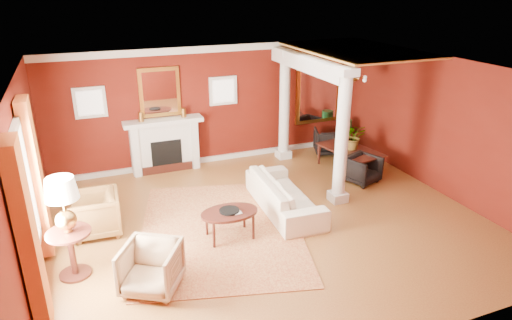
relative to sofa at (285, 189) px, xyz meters
name	(u,v)px	position (x,y,z in m)	size (l,w,h in m)	color
ground	(269,222)	(-0.50, -0.37, -0.45)	(8.00, 8.00, 0.00)	brown
room_shell	(270,121)	(-0.50, -0.37, 1.57)	(8.04, 7.04, 2.92)	#54140B
fireplace	(165,145)	(-1.80, 2.94, 0.20)	(1.85, 0.42, 1.29)	silver
overmantel_mirror	(160,92)	(-1.80, 3.08, 1.45)	(0.95, 0.07, 1.15)	gold
flank_window_left	(90,103)	(-3.35, 3.09, 1.35)	(0.70, 0.07, 0.70)	silver
flank_window_right	(223,91)	(-0.25, 3.09, 1.35)	(0.70, 0.07, 0.70)	silver
left_window	(31,204)	(-4.39, -0.97, 0.97)	(0.21, 2.55, 2.60)	white
column_front	(342,137)	(1.20, -0.07, 0.98)	(0.36, 0.36, 2.80)	silver
column_back	(285,104)	(1.20, 2.63, 0.98)	(0.36, 0.36, 2.80)	silver
header_beam	(307,63)	(1.20, 1.53, 2.17)	(0.30, 3.20, 0.32)	silver
amber_ceiling	(356,50)	(2.35, 1.38, 2.42)	(2.30, 3.40, 0.04)	#C6873A
dining_mirror	(318,92)	(2.40, 3.08, 1.10)	(1.30, 0.07, 1.70)	gold
chandelier	(355,77)	(2.40, 1.43, 1.80)	(0.60, 0.62, 0.75)	#A17232
crown_trim	(212,49)	(-0.50, 3.09, 2.37)	(8.00, 0.08, 0.16)	silver
base_trim	(216,158)	(-0.50, 3.09, -0.39)	(8.00, 0.08, 0.12)	silver
rug	(221,230)	(-1.44, -0.31, -0.44)	(2.92, 3.89, 0.02)	maroon
sofa	(285,189)	(0.00, 0.00, 0.00)	(2.30, 0.67, 0.90)	#F0E5CA
armchair_leopard	(95,212)	(-3.58, 0.45, -0.02)	(0.84, 0.79, 0.87)	black
armchair_stripe	(151,266)	(-2.92, -1.58, -0.04)	(0.79, 0.74, 0.82)	tan
coffee_table	(229,214)	(-1.37, -0.61, 0.03)	(1.04, 1.04, 0.52)	black
coffee_book	(233,208)	(-1.33, -0.69, 0.17)	(0.15, 0.02, 0.20)	black
side_table	(65,210)	(-4.00, -0.77, 0.70)	(0.67, 0.67, 1.67)	black
dining_table	(351,153)	(2.36, 1.25, -0.01)	(1.58, 0.56, 0.88)	black
dining_chair_near	(362,168)	(2.21, 0.55, -0.11)	(0.67, 0.63, 0.69)	black
dining_chair_far	(329,140)	(2.45, 2.47, -0.08)	(0.72, 0.67, 0.74)	black
green_urn	(345,138)	(3.00, 2.56, -0.12)	(0.36, 0.36, 0.85)	#15441D
potted_plant	(354,126)	(2.37, 1.24, 0.68)	(0.56, 0.62, 0.49)	#26591E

